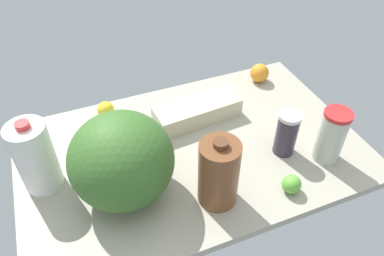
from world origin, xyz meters
The scene contains 10 objects.
countertop centered at (0.00, 0.00, 1.50)cm, with size 120.00×76.00×3.00cm, color #A8A390.
shaker_bottle centered at (29.47, -12.93, 11.35)cm, with size 7.57×7.57×16.62cm.
tumbler_cup centered at (41.33, -20.98, 13.05)cm, with size 9.16×9.16×20.02cm.
watermelon centered at (-26.28, -9.88, 17.41)cm, with size 31.28×31.28×28.82cm, color #396829.
chocolate_milk_jug centered at (-0.79, -22.79, 14.43)cm, with size 12.18×12.18×24.43cm.
egg_carton centered at (8.14, 14.70, 6.63)cm, with size 33.19×11.85×7.27cm, color beige.
milk_jug centered at (-50.07, 3.40, 15.23)cm, with size 11.93×11.93×26.02cm.
orange_beside_bowl centered at (43.01, 28.18, 7.03)cm, with size 8.06×8.06×8.06cm, color orange.
lime_near_front centered at (21.97, -29.02, 6.07)cm, with size 6.14×6.14×6.14cm, color #63B73F.
lemon_by_jug centered at (-24.17, 29.33, 6.25)cm, with size 6.51×6.51×6.51cm, color yellow.
Camera 1 is at (-35.28, -87.17, 97.75)cm, focal length 35.00 mm.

